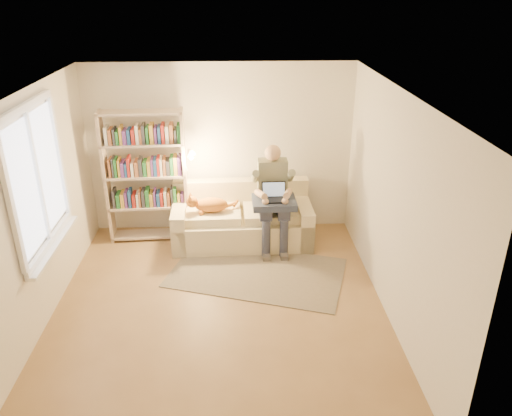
{
  "coord_description": "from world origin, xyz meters",
  "views": [
    {
      "loc": [
        0.23,
        -5.05,
        3.62
      ],
      "look_at": [
        0.49,
        1.0,
        0.88
      ],
      "focal_mm": 35.0,
      "sensor_mm": 36.0,
      "label": 1
    }
  ],
  "objects_px": {
    "sofa": "(242,221)",
    "person": "(273,192)",
    "laptop": "(276,195)",
    "bookshelf": "(146,170)",
    "cat": "(208,205)"
  },
  "relations": [
    {
      "from": "cat",
      "to": "laptop",
      "type": "relative_size",
      "value": 2.1
    },
    {
      "from": "person",
      "to": "cat",
      "type": "distance_m",
      "value": 0.97
    },
    {
      "from": "person",
      "to": "sofa",
      "type": "bearing_deg",
      "value": 160.87
    },
    {
      "from": "laptop",
      "to": "person",
      "type": "bearing_deg",
      "value": 101.29
    },
    {
      "from": "person",
      "to": "bookshelf",
      "type": "relative_size",
      "value": 0.76
    },
    {
      "from": "sofa",
      "to": "cat",
      "type": "distance_m",
      "value": 0.63
    },
    {
      "from": "sofa",
      "to": "person",
      "type": "bearing_deg",
      "value": -19.13
    },
    {
      "from": "laptop",
      "to": "cat",
      "type": "bearing_deg",
      "value": 170.37
    },
    {
      "from": "laptop",
      "to": "sofa",
      "type": "bearing_deg",
      "value": 148.08
    },
    {
      "from": "sofa",
      "to": "person",
      "type": "height_order",
      "value": "person"
    },
    {
      "from": "sofa",
      "to": "bookshelf",
      "type": "relative_size",
      "value": 1.04
    },
    {
      "from": "laptop",
      "to": "bookshelf",
      "type": "relative_size",
      "value": 0.17
    },
    {
      "from": "cat",
      "to": "laptop",
      "type": "distance_m",
      "value": 1.01
    },
    {
      "from": "laptop",
      "to": "bookshelf",
      "type": "distance_m",
      "value": 1.95
    },
    {
      "from": "sofa",
      "to": "person",
      "type": "xyz_separation_m",
      "value": [
        0.45,
        -0.15,
        0.53
      ]
    }
  ]
}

